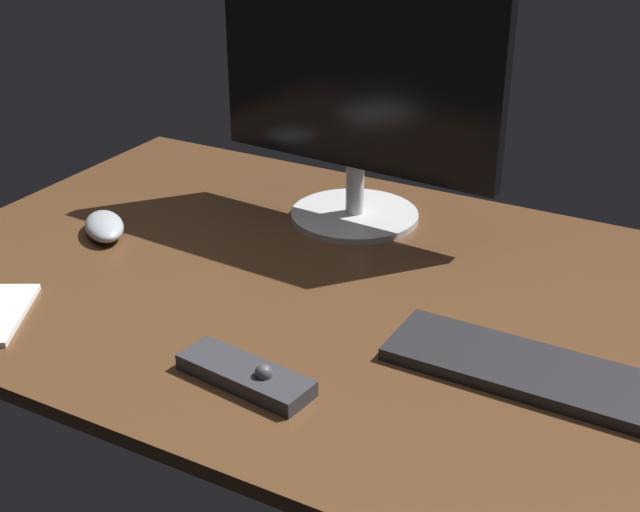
{
  "coord_description": "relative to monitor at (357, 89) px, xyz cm",
  "views": [
    {
      "loc": [
        48.11,
        -100.85,
        63.33
      ],
      "look_at": [
        -5.76,
        -2.86,
        8.0
      ],
      "focal_mm": 49.65,
      "sensor_mm": 36.0,
      "label": 1
    }
  ],
  "objects": [
    {
      "name": "media_remote",
      "position": [
        10.68,
        -50.21,
        -21.52
      ],
      "size": [
        18.27,
        7.92,
        3.55
      ],
      "rotation": [
        0.0,
        0.0,
        -0.12
      ],
      "color": "#2D2D33",
      "rests_on": "desk"
    },
    {
      "name": "monitor",
      "position": [
        0.0,
        0.0,
        0.0
      ],
      "size": [
        50.26,
        21.79,
        42.43
      ],
      "rotation": [
        0.0,
        0.0,
        -0.07
      ],
      "color": "#B9B9B9",
      "rests_on": "desk"
    },
    {
      "name": "desk",
      "position": [
        13.42,
        -23.28,
        -23.63
      ],
      "size": [
        140.0,
        84.0,
        2.0
      ],
      "primitive_type": "cube",
      "color": "#4C301C",
      "rests_on": "ground"
    },
    {
      "name": "keyboard",
      "position": [
        41.19,
        -32.37,
        -21.8
      ],
      "size": [
        37.27,
        12.05,
        1.65
      ],
      "primitive_type": "cube",
      "rotation": [
        0.0,
        0.0,
        -0.01
      ],
      "color": "black",
      "rests_on": "desk"
    },
    {
      "name": "computer_mouse",
      "position": [
        -32.9,
        -25.71,
        -21.02
      ],
      "size": [
        12.69,
        12.25,
        3.22
      ],
      "primitive_type": "ellipsoid",
      "rotation": [
        0.0,
        0.0,
        -0.73
      ],
      "color": "#999EA5",
      "rests_on": "desk"
    }
  ]
}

